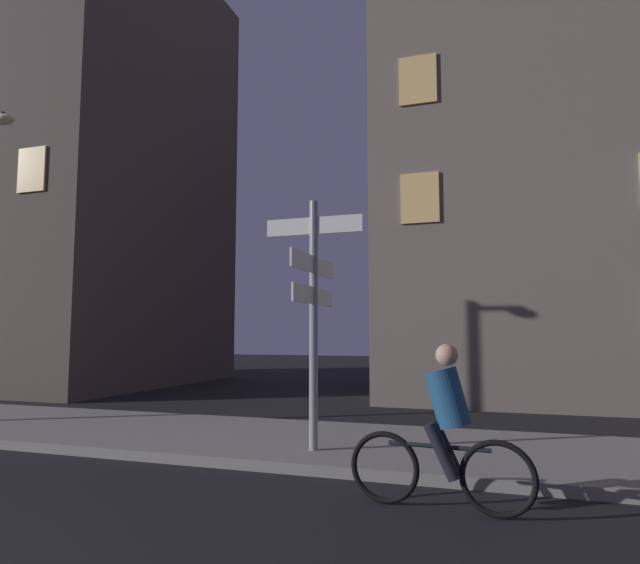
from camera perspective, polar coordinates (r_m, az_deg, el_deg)
sidewalk_kerb at (r=8.96m, az=-7.70°, el=-15.93°), size 40.00×3.17×0.14m
signpost at (r=7.56m, az=-0.67°, el=-1.73°), size 1.42×1.76×3.43m
cyclist at (r=5.64m, az=12.79°, el=-15.12°), size 1.82×0.36×1.61m
building_left_block at (r=21.94m, az=-24.68°, el=10.46°), size 8.81×8.87×15.07m
building_right_block at (r=18.45m, az=28.77°, el=22.70°), size 12.60×6.69×20.42m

